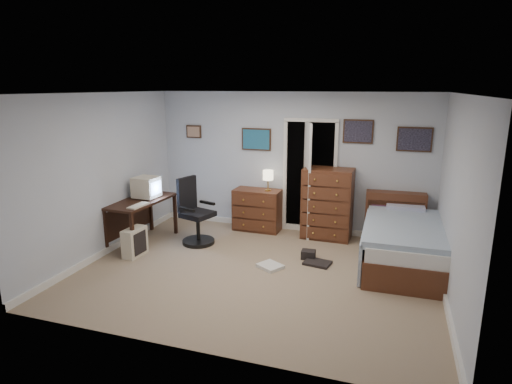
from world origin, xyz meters
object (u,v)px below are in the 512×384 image
Objects in this scene: low_dresser at (257,210)px; tall_dresser at (327,204)px; bed at (404,242)px; office_chair at (195,218)px; computer_desk at (137,209)px.

tall_dresser is at bearing 0.75° from low_dresser.
tall_dresser reaches higher than bed.
low_dresser reaches higher than bed.
bed is at bearing 19.69° from office_chair.
office_chair reaches higher than computer_desk.
low_dresser is 1.30m from tall_dresser.
bed is at bearing -30.04° from tall_dresser.
office_chair is at bearing -153.39° from tall_dresser.
office_chair is at bearing -127.16° from low_dresser.
tall_dresser is at bearing 41.59° from office_chair.
computer_desk is 3.24m from tall_dresser.
low_dresser is at bearing 67.93° from office_chair.
computer_desk is 0.98m from office_chair.
low_dresser reaches higher than computer_desk.
computer_desk is 2.14m from low_dresser.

